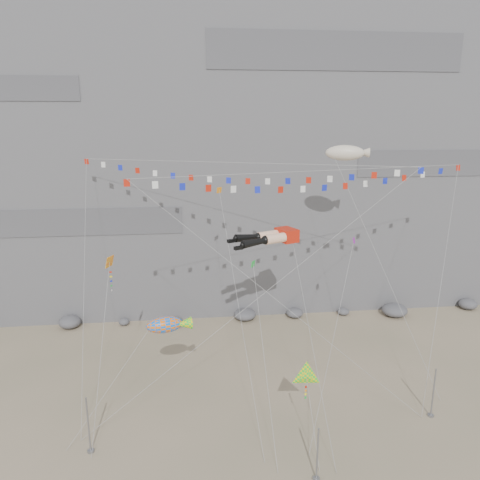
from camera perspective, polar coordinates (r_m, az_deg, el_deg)
The scene contains 16 objects.
ground at distance 41.33m, azimuth 3.67°, elevation -19.31°, with size 120.00×120.00×0.00m, color #9D876C.
cliff at distance 66.04m, azimuth -1.01°, elevation 16.32°, with size 80.00×28.00×50.00m, color slate.
talus_boulders at distance 55.82m, azimuth 0.60°, elevation -9.09°, with size 60.00×3.00×1.20m, color #5C5C61, non-canonical shape.
anchor_pole_left at distance 36.85m, azimuth -18.00°, elevation -20.67°, with size 0.12×0.12×4.39m, color gray.
anchor_pole_center at distance 33.70m, azimuth 9.42°, elevation -24.39°, with size 0.12×0.12×3.91m, color gray.
anchor_pole_right at distance 41.61m, azimuth 22.50°, elevation -16.83°, with size 0.12×0.12×4.22m, color gray.
legs_kite at distance 41.71m, azimuth 3.70°, elevation 0.31°, with size 6.68×16.38×19.76m.
flag_banner_upper at distance 43.43m, azimuth -0.25°, elevation 9.38°, with size 29.43×18.25×26.15m.
flag_banner_lower at distance 40.03m, azimuth 9.09°, elevation 8.28°, with size 30.04×11.63×21.66m.
harlequin_kite at distance 38.37m, azimuth -15.61°, elevation -2.62°, with size 1.95×8.56×14.22m.
fish_windsock at distance 37.92m, azimuth -9.20°, elevation -10.18°, with size 9.18×5.78×11.14m.
delta_kite at distance 35.22m, azimuth 8.10°, elevation -16.17°, with size 2.34×3.85×6.77m.
blimp_windsock at distance 45.71m, azimuth 12.69°, elevation 10.28°, with size 8.24×11.94×23.28m.
small_kite_a at distance 42.81m, azimuth -2.48°, elevation 5.62°, with size 2.56×16.24×22.84m.
small_kite_b at distance 43.66m, azimuth 13.67°, elevation -0.34°, with size 7.73×13.23×18.86m.
small_kite_c at distance 39.35m, azimuth 1.64°, elevation -3.22°, with size 1.23×12.13×15.94m.
Camera 1 is at (-6.34, -33.71, 23.07)m, focal length 35.00 mm.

